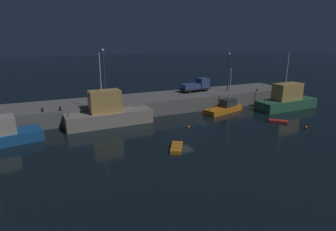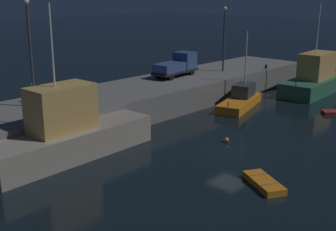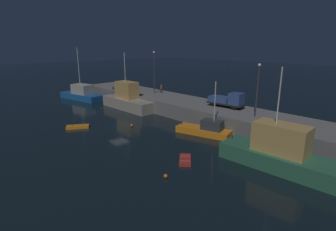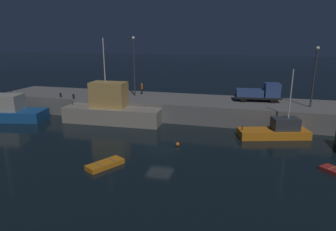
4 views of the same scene
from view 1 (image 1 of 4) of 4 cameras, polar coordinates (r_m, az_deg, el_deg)
name	(u,v)px [view 1 (image 1 of 4)]	position (r m, az deg, el deg)	size (l,w,h in m)	color
ground_plane	(183,132)	(40.08, 3.07, -3.38)	(320.00, 320.00, 0.00)	black
pier_quay	(150,104)	(51.32, -3.50, 2.37)	(56.34, 8.33, 2.47)	slate
fishing_trawler_red	(225,108)	(51.27, 11.20, 1.55)	(8.01, 4.47, 7.55)	orange
fishing_boat_blue	(108,114)	(43.93, -11.79, 0.39)	(12.87, 4.30, 10.74)	gray
fishing_boat_orange	(286,100)	(56.68, 22.44, 2.91)	(12.07, 4.49, 10.20)	#2D6647
dinghy_orange_near	(278,121)	(47.80, 20.98, -1.04)	(2.81, 2.88, 0.35)	#B22823
rowboat_white_mid	(177,147)	(34.36, 1.72, -6.36)	(2.73, 3.46, 0.45)	orange
mooring_buoy_near	(306,127)	(46.14, 25.66, -2.11)	(0.40, 0.40, 0.40)	orange
mooring_buoy_mid	(189,127)	(41.82, 4.11, -2.27)	(0.41, 0.41, 0.41)	orange
lamp_post_west	(104,71)	(48.65, -12.56, 8.63)	(0.44, 0.44, 8.45)	#38383D
lamp_post_east	(229,69)	(57.00, 11.93, 9.09)	(0.44, 0.44, 7.32)	#38383D
utility_truck	(196,85)	(55.82, 5.66, 5.97)	(6.14, 2.61, 2.48)	black
dockworker	(108,93)	(50.67, -11.90, 4.41)	(0.33, 0.44, 1.67)	black
bollard_west	(257,90)	(58.58, 17.25, 4.84)	(0.28, 0.28, 0.46)	black
bollard_central	(60,109)	(44.41, -20.62, 1.29)	(0.28, 0.28, 0.65)	black
bollard_east	(42,110)	(44.80, -23.66, 1.04)	(0.28, 0.28, 0.58)	black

